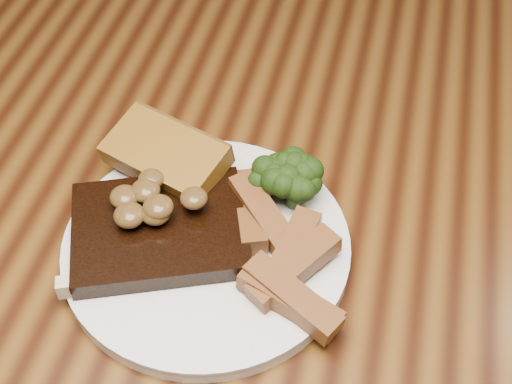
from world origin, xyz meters
The scene contains 9 objects.
dining_table centered at (0.00, 0.00, 0.66)m, with size 1.60×0.90×0.75m.
chair_far centered at (-0.07, 0.64, 0.48)m, with size 0.52×0.52×0.87m.
plate centered at (-0.02, -0.06, 0.76)m, with size 0.27×0.27×0.01m, color silver.
steak centered at (-0.07, -0.06, 0.77)m, with size 0.16×0.12×0.02m, color black.
steak_bone centered at (-0.07, -0.12, 0.77)m, with size 0.14×0.01×0.02m, color #BAAC90.
mushroom_pile centered at (-0.07, -0.06, 0.80)m, with size 0.08×0.08×0.03m, color brown, non-canonical shape.
garlic_bread centered at (-0.08, 0.01, 0.77)m, with size 0.12×0.06×0.03m, color brown.
potato_wedges centered at (0.04, -0.07, 0.77)m, with size 0.12×0.12×0.02m, color brown, non-canonical shape.
broccoli_cluster centered at (0.04, 0.02, 0.78)m, with size 0.08×0.08×0.04m, color #1B330B, non-canonical shape.
Camera 1 is at (0.11, -0.44, 1.29)m, focal length 50.00 mm.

